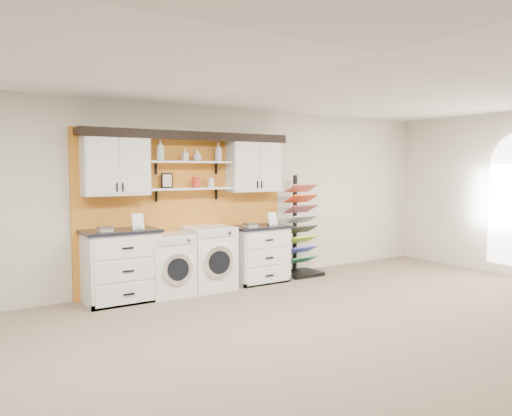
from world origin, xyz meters
TOP-DOWN VIEW (x-y plane):
  - floor at (0.00, 0.00)m, footprint 10.00×10.00m
  - ceiling at (0.00, 0.00)m, footprint 10.00×10.00m
  - wall_back at (0.00, 4.00)m, footprint 10.00×0.00m
  - accent_panel at (0.00, 3.96)m, footprint 3.40×0.07m
  - upper_cabinet_left at (-1.13, 3.79)m, footprint 0.90×0.35m
  - upper_cabinet_right at (1.13, 3.79)m, footprint 0.90×0.35m
  - shelf_lower at (0.00, 3.80)m, footprint 1.32×0.28m
  - shelf_upper at (0.00, 3.80)m, footprint 1.32×0.28m
  - crown_molding at (0.00, 3.81)m, footprint 3.30×0.41m
  - picture_frame at (-0.35, 3.85)m, footprint 0.18×0.02m
  - canister_red at (0.10, 3.80)m, footprint 0.11×0.11m
  - canister_cream at (0.35, 3.80)m, footprint 0.10×0.10m
  - base_cabinet_left at (-1.13, 3.64)m, footprint 1.02×0.66m
  - base_cabinet_right at (1.13, 3.64)m, footprint 0.93×0.66m
  - washer at (-0.44, 3.64)m, footprint 0.64×0.71m
  - dryer at (0.22, 3.64)m, footprint 0.69×0.71m
  - sample_rack at (2.02, 3.68)m, footprint 0.63×0.53m
  - soap_bottle_a at (-0.47, 3.80)m, footprint 0.13×0.13m
  - soap_bottle_b at (-0.08, 3.80)m, footprint 0.09×0.09m
  - soap_bottle_c at (0.12, 3.80)m, footprint 0.15×0.15m
  - soap_bottle_d at (0.49, 3.80)m, footprint 0.15×0.15m

SIDE VIEW (x-z plane):
  - floor at x=0.00m, z-range 0.00..0.00m
  - washer at x=-0.44m, z-range 0.00..0.89m
  - base_cabinet_right at x=1.13m, z-range 0.00..0.91m
  - dryer at x=0.22m, z-range 0.00..0.96m
  - base_cabinet_left at x=-1.13m, z-range 0.00..1.00m
  - sample_rack at x=2.02m, z-range -0.32..1.40m
  - accent_panel at x=0.00m, z-range 0.00..2.40m
  - wall_back at x=0.00m, z-range -3.60..6.40m
  - shelf_lower at x=0.00m, z-range 1.52..1.54m
  - canister_cream at x=0.35m, z-range 1.54..1.69m
  - canister_red at x=0.10m, z-range 1.54..1.71m
  - picture_frame at x=-0.35m, z-range 1.54..1.77m
  - upper_cabinet_left at x=-1.13m, z-range 1.46..2.30m
  - upper_cabinet_right at x=1.13m, z-range 1.46..2.30m
  - shelf_upper at x=0.00m, z-range 1.92..1.94m
  - soap_bottle_c at x=0.12m, z-range 1.94..2.11m
  - soap_bottle_b at x=-0.08m, z-range 1.94..2.12m
  - soap_bottle_d at x=0.49m, z-range 1.94..2.23m
  - soap_bottle_a at x=-0.47m, z-range 1.94..2.24m
  - crown_molding at x=0.00m, z-range 2.26..2.39m
  - ceiling at x=0.00m, z-range 2.80..2.80m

